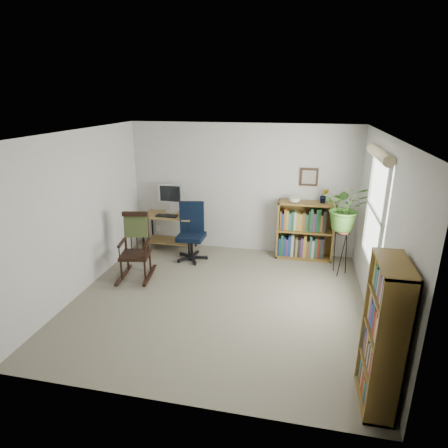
% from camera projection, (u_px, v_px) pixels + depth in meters
% --- Properties ---
extents(floor, '(4.20, 4.00, 0.00)m').
position_uv_depth(floor, '(218.00, 300.00, 5.51)').
color(floor, gray).
rests_on(floor, ground).
extents(ceiling, '(4.20, 4.00, 0.00)m').
position_uv_depth(ceiling, '(217.00, 133.00, 4.73)').
color(ceiling, silver).
rests_on(ceiling, ground).
extents(wall_back, '(4.20, 0.00, 2.40)m').
position_uv_depth(wall_back, '(242.00, 189.00, 6.97)').
color(wall_back, beige).
rests_on(wall_back, ground).
extents(wall_front, '(4.20, 0.00, 2.40)m').
position_uv_depth(wall_front, '(167.00, 295.00, 3.27)').
color(wall_front, beige).
rests_on(wall_front, ground).
extents(wall_left, '(0.00, 4.00, 2.40)m').
position_uv_depth(wall_left, '(80.00, 213.00, 5.53)').
color(wall_left, beige).
rests_on(wall_left, ground).
extents(wall_right, '(0.00, 4.00, 2.40)m').
position_uv_depth(wall_right, '(380.00, 234.00, 4.71)').
color(wall_right, beige).
rests_on(wall_right, ground).
extents(window, '(0.12, 1.20, 1.50)m').
position_uv_depth(window, '(375.00, 212.00, 4.93)').
color(window, white).
rests_on(window, wall_right).
extents(desk, '(0.98, 0.54, 0.71)m').
position_uv_depth(desk, '(170.00, 232.00, 7.23)').
color(desk, olive).
rests_on(desk, floor).
extents(monitor, '(0.46, 0.16, 0.56)m').
position_uv_depth(monitor, '(171.00, 198.00, 7.16)').
color(monitor, silver).
rests_on(monitor, desk).
extents(keyboard, '(0.40, 0.15, 0.02)m').
position_uv_depth(keyboard, '(167.00, 216.00, 7.00)').
color(keyboard, black).
rests_on(keyboard, desk).
extents(office_chair, '(0.68, 0.68, 1.06)m').
position_uv_depth(office_chair, '(191.00, 232.00, 6.70)').
color(office_chair, black).
rests_on(office_chair, floor).
extents(rocking_chair, '(0.74, 1.04, 1.09)m').
position_uv_depth(rocking_chair, '(134.00, 246.00, 6.03)').
color(rocking_chair, black).
rests_on(rocking_chair, floor).
extents(low_bookshelf, '(1.01, 0.34, 1.06)m').
position_uv_depth(low_bookshelf, '(305.00, 230.00, 6.79)').
color(low_bookshelf, brown).
rests_on(low_bookshelf, floor).
extents(tall_bookshelf, '(0.28, 0.66, 1.50)m').
position_uv_depth(tall_bookshelf, '(383.00, 336.00, 3.45)').
color(tall_bookshelf, brown).
rests_on(tall_bookshelf, floor).
extents(plant_stand, '(0.25, 0.25, 0.86)m').
position_uv_depth(plant_stand, '(341.00, 250.00, 6.19)').
color(plant_stand, black).
rests_on(plant_stand, floor).
extents(spider_plant, '(1.69, 1.88, 1.46)m').
position_uv_depth(spider_plant, '(348.00, 185.00, 5.83)').
color(spider_plant, '#3B6B25').
rests_on(spider_plant, plant_stand).
extents(potted_plant_small, '(0.13, 0.24, 0.11)m').
position_uv_depth(potted_plant_small, '(324.00, 200.00, 6.55)').
color(potted_plant_small, '#3B6B25').
rests_on(potted_plant_small, low_bookshelf).
extents(framed_picture, '(0.32, 0.04, 0.32)m').
position_uv_depth(framed_picture, '(309.00, 177.00, 6.62)').
color(framed_picture, black).
rests_on(framed_picture, wall_back).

